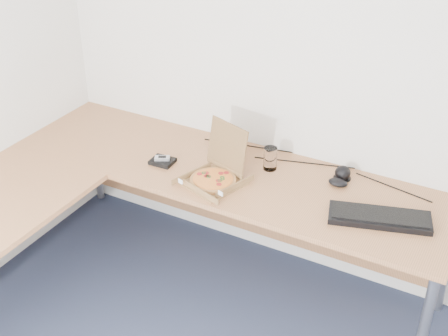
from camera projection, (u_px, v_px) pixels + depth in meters
The scene contains 10 objects.
room_shell at pixel (152, 273), 1.82m from camera, with size 3.50×3.50×2.50m, color silver, non-canonical shape.
desk at pixel (133, 196), 3.17m from camera, with size 2.50×2.20×0.73m.
pizza_box at pixel (215, 177), 3.22m from camera, with size 0.27×0.32×0.28m.
drinking_glass at pixel (270, 158), 3.33m from camera, with size 0.07×0.07×0.13m, color silver.
keyboard at pixel (380, 218), 2.93m from camera, with size 0.49×0.17×0.03m, color black.
mouse at pixel (338, 183), 3.20m from camera, with size 0.10×0.07×0.04m, color black.
wallet at pixel (163, 161), 3.41m from camera, with size 0.13×0.11×0.02m, color black.
phone at pixel (162, 158), 3.40m from camera, with size 0.08×0.04×0.02m, color #B2B5BA.
dome_speaker at pixel (343, 172), 3.25m from camera, with size 0.09×0.09×0.08m, color black.
cable_bundle at pixel (307, 163), 3.41m from camera, with size 0.65×0.04×0.01m, color black, non-canonical shape.
Camera 1 is at (0.86, -1.13, 2.45)m, focal length 48.81 mm.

